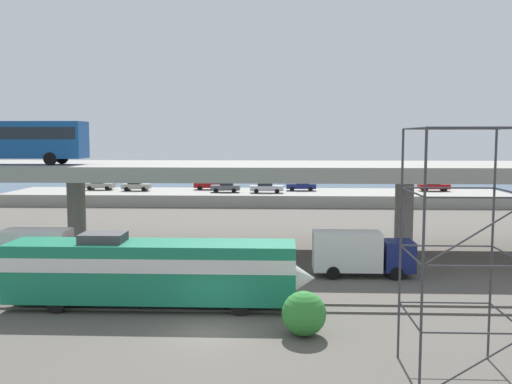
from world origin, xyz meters
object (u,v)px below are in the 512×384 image
(service_truck_east, at_px, (360,252))
(parked_car_5, at_px, (136,186))
(parked_car_3, at_px, (100,185))
(transit_bus_on_overpass, at_px, (9,138))
(parked_car_4, at_px, (301,185))
(parked_car_2, at_px, (433,186))
(train_locomotive, at_px, (166,269))
(scaffolding_tower, at_px, (462,245))
(parked_car_1, at_px, (226,187))
(parked_car_6, at_px, (266,187))
(service_truck_west, at_px, (49,250))
(parked_car_0, at_px, (209,184))

(service_truck_east, relative_size, parked_car_5, 1.67)
(parked_car_3, relative_size, parked_car_5, 1.03)
(service_truck_east, height_order, parked_car_3, parked_car_3)
(transit_bus_on_overpass, height_order, parked_car_4, transit_bus_on_overpass)
(parked_car_2, bearing_deg, parked_car_3, -179.64)
(parked_car_4, bearing_deg, parked_car_2, -179.32)
(parked_car_3, distance_m, parked_car_4, 29.75)
(parked_car_3, bearing_deg, parked_car_2, 0.36)
(parked_car_2, bearing_deg, service_truck_east, -110.42)
(train_locomotive, height_order, scaffolding_tower, scaffolding_tower)
(parked_car_1, bearing_deg, service_truck_east, 107.43)
(parked_car_4, distance_m, parked_car_6, 6.15)
(service_truck_east, distance_m, parked_car_6, 41.86)
(service_truck_west, bearing_deg, parked_car_5, 96.28)
(train_locomotive, relative_size, service_truck_east, 2.50)
(service_truck_west, height_order, parked_car_4, parked_car_4)
(parked_car_2, bearing_deg, parked_car_5, -177.96)
(parked_car_4, bearing_deg, parked_car_0, -4.47)
(train_locomotive, distance_m, parked_car_0, 53.78)
(scaffolding_tower, height_order, parked_car_6, scaffolding_tower)
(scaffolding_tower, relative_size, parked_car_5, 2.43)
(parked_car_2, distance_m, parked_car_5, 43.14)
(parked_car_0, height_order, parked_car_3, same)
(service_truck_west, relative_size, parked_car_4, 1.58)
(parked_car_4, bearing_deg, service_truck_west, 66.74)
(scaffolding_tower, bearing_deg, transit_bus_on_overpass, 141.57)
(scaffolding_tower, bearing_deg, parked_car_6, 98.77)
(parked_car_6, bearing_deg, parked_car_4, 35.37)
(scaffolding_tower, distance_m, parked_car_1, 60.45)
(scaffolding_tower, bearing_deg, parked_car_4, 93.65)
(transit_bus_on_overpass, height_order, scaffolding_tower, transit_bus_on_overpass)
(service_truck_west, bearing_deg, parked_car_2, 49.57)
(transit_bus_on_overpass, bearing_deg, parked_car_5, -90.84)
(scaffolding_tower, relative_size, parked_car_2, 2.26)
(parked_car_4, height_order, parked_car_5, same)
(service_truck_west, xyz_separation_m, parked_car_2, (38.33, 44.99, 0.75))
(parked_car_1, bearing_deg, parked_car_2, -174.04)
(parked_car_6, bearing_deg, service_truck_west, -109.05)
(scaffolding_tower, bearing_deg, parked_car_5, 114.91)
(train_locomotive, bearing_deg, parked_car_1, 91.60)
(service_truck_east, bearing_deg, parked_car_0, 109.19)
(parked_car_3, bearing_deg, parked_car_1, -8.43)
(service_truck_east, bearing_deg, parked_car_1, 107.43)
(train_locomotive, height_order, parked_car_3, train_locomotive)
(parked_car_4, bearing_deg, transit_bus_on_overpass, 57.69)
(transit_bus_on_overpass, height_order, parked_car_3, transit_bus_on_overpass)
(train_locomotive, distance_m, parked_car_5, 53.29)
(service_truck_west, xyz_separation_m, scaffolding_tower, (23.15, -16.69, 3.71))
(train_locomotive, xyz_separation_m, transit_bus_on_overpass, (-15.16, 13.71, 7.16))
(parked_car_1, bearing_deg, parked_car_6, 173.46)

